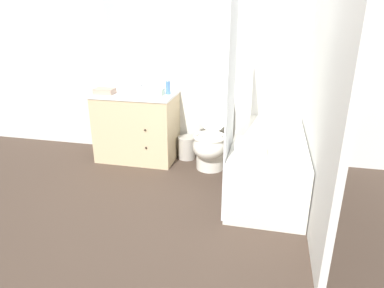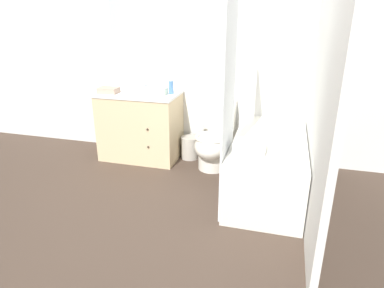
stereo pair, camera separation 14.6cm
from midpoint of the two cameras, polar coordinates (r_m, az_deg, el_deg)
name	(u,v)px [view 1 (the left image)]	position (r m, az deg, el deg)	size (l,w,h in m)	color
ground_plane	(161,229)	(3.00, -6.65, -13.86)	(14.00, 14.00, 0.00)	#47382D
wall_back	(201,54)	(4.11, 0.41, 14.78)	(8.00, 0.06, 2.50)	silver
wall_right	(321,69)	(3.19, 19.48, 11.64)	(0.05, 2.66, 2.50)	silver
vanity_cabinet	(137,125)	(4.22, -10.11, 3.05)	(0.95, 0.59, 0.82)	beige
sink_faucet	(141,87)	(4.28, -9.48, 9.43)	(0.14, 0.12, 0.12)	silver
toilet	(211,139)	(3.93, 2.14, 0.80)	(0.41, 0.67, 0.86)	silver
bathtub	(267,163)	(3.53, 11.30, -3.17)	(0.69, 1.49, 0.56)	silver
shower_curtain	(230,106)	(2.93, 4.95, 6.26)	(0.02, 0.57, 1.92)	white
wastebasket	(187,148)	(4.24, -1.86, -0.61)	(0.22, 0.22, 0.27)	#B7B2A8
tissue_box	(158,92)	(3.96, -6.79, 8.65)	(0.13, 0.13, 0.10)	silver
soap_dispenser	(168,87)	(3.98, -5.07, 9.39)	(0.05, 0.05, 0.18)	#4C7AB2
hand_towel_folded	(105,91)	(4.13, -15.35, 8.49)	(0.22, 0.16, 0.06)	tan
bath_towel_folded	(251,146)	(3.03, 8.48, -0.39)	(0.28, 0.20, 0.10)	white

